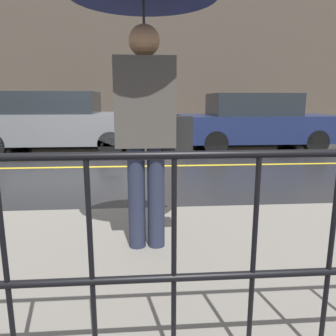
{
  "coord_description": "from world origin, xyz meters",
  "views": [
    {
      "loc": [
        0.96,
        -6.74,
        1.38
      ],
      "look_at": [
        1.31,
        -2.26,
        0.43
      ],
      "focal_mm": 35.0,
      "sensor_mm": 36.0,
      "label": 1
    }
  ],
  "objects": [
    {
      "name": "ground_plane",
      "position": [
        0.0,
        0.0,
        0.0
      ],
      "size": [
        80.0,
        80.0,
        0.0
      ],
      "primitive_type": "plane",
      "color": "#262628"
    },
    {
      "name": "sidewalk_near",
      "position": [
        0.0,
        -4.36,
        0.06
      ],
      "size": [
        28.0,
        2.6,
        0.13
      ],
      "color": "slate",
      "rests_on": "ground_plane"
    },
    {
      "name": "sidewalk_far",
      "position": [
        0.0,
        4.04,
        0.06
      ],
      "size": [
        28.0,
        1.97,
        0.13
      ],
      "color": "slate",
      "rests_on": "ground_plane"
    },
    {
      "name": "lane_marking",
      "position": [
        0.0,
        0.0,
        0.0
      ],
      "size": [
        25.2,
        0.12,
        0.01
      ],
      "color": "gold",
      "rests_on": "ground_plane"
    },
    {
      "name": "building_storefront",
      "position": [
        0.0,
        5.18,
        2.59
      ],
      "size": [
        28.0,
        0.3,
        5.19
      ],
      "color": "#4C4238",
      "rests_on": "ground_plane"
    },
    {
      "name": "pedestrian",
      "position": [
        0.99,
        -4.08,
        1.9
      ],
      "size": [
        1.13,
        1.13,
        2.24
      ],
      "color": "#23283D",
      "rests_on": "sidewalk_near"
    },
    {
      "name": "car_grey",
      "position": [
        -1.26,
        2.1,
        0.79
      ],
      "size": [
        4.46,
        1.91,
        1.57
      ],
      "color": "slate",
      "rests_on": "ground_plane"
    },
    {
      "name": "car_navy",
      "position": [
        4.03,
        2.1,
        0.77
      ],
      "size": [
        4.22,
        1.87,
        1.53
      ],
      "color": "#19234C",
      "rests_on": "ground_plane"
    }
  ]
}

